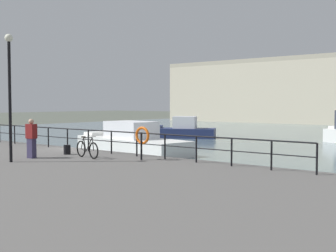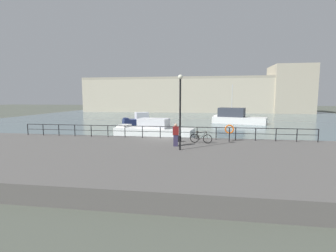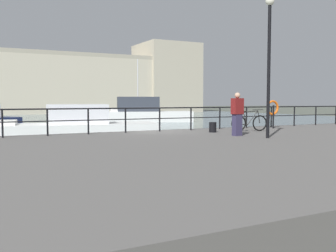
# 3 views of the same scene
# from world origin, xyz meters

# --- Properties ---
(ground_plane) EXTENTS (240.00, 240.00, 0.00)m
(ground_plane) POSITION_xyz_m (0.00, 0.00, 0.00)
(ground_plane) COLOR #4C5147
(water_basin) EXTENTS (80.00, 60.00, 0.01)m
(water_basin) POSITION_xyz_m (0.00, 30.20, 0.01)
(water_basin) COLOR slate
(water_basin) RESTS_ON ground_plane
(quay_promenade) EXTENTS (56.00, 13.00, 0.92)m
(quay_promenade) POSITION_xyz_m (0.00, -6.50, 0.46)
(quay_promenade) COLOR #565451
(quay_promenade) RESTS_ON ground_plane
(harbor_building) EXTENTS (67.71, 11.20, 13.69)m
(harbor_building) POSITION_xyz_m (5.55, 55.02, 5.33)
(harbor_building) COLOR #C1B79E
(harbor_building) RESTS_ON ground_plane
(moored_green_narrowboat) EXTENTS (9.39, 5.52, 6.70)m
(moored_green_narrowboat) POSITION_xyz_m (9.31, 22.06, 1.06)
(moored_green_narrowboat) COLOR white
(moored_green_narrowboat) RESTS_ON water_basin
(moored_small_launch) EXTENTS (9.55, 4.15, 2.07)m
(moored_small_launch) POSITION_xyz_m (-2.06, 6.08, 0.75)
(moored_small_launch) COLOR white
(moored_small_launch) RESTS_ON water_basin
(quay_railing) EXTENTS (25.97, 0.07, 1.08)m
(quay_railing) POSITION_xyz_m (-0.00, -0.75, 1.66)
(quay_railing) COLOR black
(quay_railing) RESTS_ON quay_promenade
(parked_bicycle) EXTENTS (1.75, 0.37, 0.98)m
(parked_bicycle) POSITION_xyz_m (3.60, -2.53, 1.31)
(parked_bicycle) COLOR black
(parked_bicycle) RESTS_ON quay_promenade
(mooring_bollard) EXTENTS (0.32, 0.32, 0.44)m
(mooring_bollard) POSITION_xyz_m (1.85, -2.23, 1.14)
(mooring_bollard) COLOR black
(mooring_bollard) RESTS_ON quay_promenade
(life_ring_stand) EXTENTS (0.75, 0.16, 1.40)m
(life_ring_stand) POSITION_xyz_m (5.88, -1.51, 1.90)
(life_ring_stand) COLOR black
(life_ring_stand) RESTS_ON quay_promenade
(quay_lamp_post) EXTENTS (0.32, 0.32, 5.11)m
(quay_lamp_post) POSITION_xyz_m (2.21, -5.32, 4.14)
(quay_lamp_post) COLOR black
(quay_lamp_post) RESTS_ON quay_promenade
(standing_person) EXTENTS (0.47, 0.33, 1.69)m
(standing_person) POSITION_xyz_m (1.77, -4.06, 1.78)
(standing_person) COLOR #332D4C
(standing_person) RESTS_ON quay_promenade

